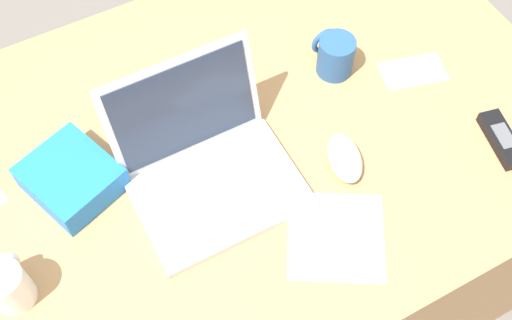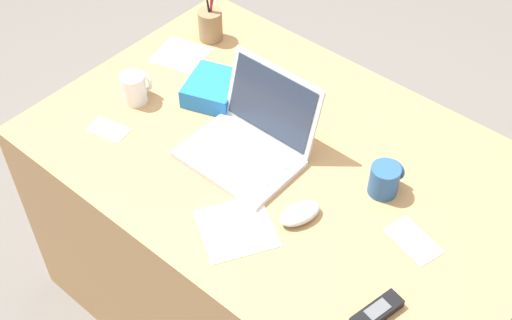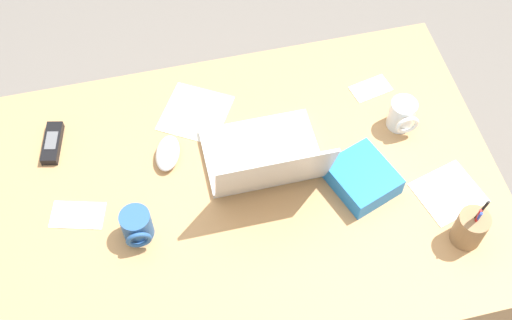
{
  "view_description": "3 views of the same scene",
  "coord_description": "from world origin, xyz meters",
  "px_view_note": "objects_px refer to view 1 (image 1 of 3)",
  "views": [
    {
      "loc": [
        -0.3,
        -0.65,
        1.83
      ],
      "look_at": [
        -0.0,
        -0.09,
        0.8
      ],
      "focal_mm": 44.59,
      "sensor_mm": 36.0,
      "label": 1
    },
    {
      "loc": [
        0.79,
        -1.05,
        2.11
      ],
      "look_at": [
        -0.03,
        -0.09,
        0.8
      ],
      "focal_mm": 47.92,
      "sensor_mm": 36.0,
      "label": 2
    },
    {
      "loc": [
        0.15,
        0.87,
        2.29
      ],
      "look_at": [
        -0.05,
        -0.02,
        0.87
      ],
      "focal_mm": 46.8,
      "sensor_mm": 36.0,
      "label": 3
    }
  ],
  "objects_px": {
    "computer_mouse": "(345,158)",
    "cordless_phone": "(502,139)",
    "laptop": "(208,166)",
    "coffee_mug_tall": "(335,55)",
    "snack_bag": "(71,178)",
    "coffee_mug_white": "(8,285)"
  },
  "relations": [
    {
      "from": "coffee_mug_white",
      "to": "snack_bag",
      "type": "bearing_deg",
      "value": 43.99
    },
    {
      "from": "coffee_mug_white",
      "to": "coffee_mug_tall",
      "type": "relative_size",
      "value": 1.03
    },
    {
      "from": "computer_mouse",
      "to": "coffee_mug_tall",
      "type": "relative_size",
      "value": 1.28
    },
    {
      "from": "coffee_mug_white",
      "to": "cordless_phone",
      "type": "relative_size",
      "value": 0.67
    },
    {
      "from": "computer_mouse",
      "to": "coffee_mug_tall",
      "type": "distance_m",
      "value": 0.24
    },
    {
      "from": "computer_mouse",
      "to": "coffee_mug_tall",
      "type": "height_order",
      "value": "coffee_mug_tall"
    },
    {
      "from": "cordless_phone",
      "to": "snack_bag",
      "type": "relative_size",
      "value": 0.83
    },
    {
      "from": "computer_mouse",
      "to": "coffee_mug_white",
      "type": "relative_size",
      "value": 1.25
    },
    {
      "from": "computer_mouse",
      "to": "coffee_mug_tall",
      "type": "xyz_separation_m",
      "value": [
        0.11,
        0.22,
        0.03
      ]
    },
    {
      "from": "coffee_mug_white",
      "to": "cordless_phone",
      "type": "height_order",
      "value": "coffee_mug_white"
    },
    {
      "from": "laptop",
      "to": "coffee_mug_tall",
      "type": "height_order",
      "value": "laptop"
    },
    {
      "from": "laptop",
      "to": "cordless_phone",
      "type": "height_order",
      "value": "laptop"
    },
    {
      "from": "computer_mouse",
      "to": "cordless_phone",
      "type": "relative_size",
      "value": 0.84
    },
    {
      "from": "coffee_mug_white",
      "to": "snack_bag",
      "type": "xyz_separation_m",
      "value": [
        0.17,
        0.16,
        -0.02
      ]
    },
    {
      "from": "computer_mouse",
      "to": "cordless_phone",
      "type": "height_order",
      "value": "computer_mouse"
    },
    {
      "from": "snack_bag",
      "to": "coffee_mug_tall",
      "type": "bearing_deg",
      "value": 1.36
    },
    {
      "from": "coffee_mug_white",
      "to": "cordless_phone",
      "type": "bearing_deg",
      "value": -8.94
    },
    {
      "from": "coffee_mug_tall",
      "to": "snack_bag",
      "type": "relative_size",
      "value": 0.55
    },
    {
      "from": "computer_mouse",
      "to": "snack_bag",
      "type": "distance_m",
      "value": 0.53
    },
    {
      "from": "computer_mouse",
      "to": "cordless_phone",
      "type": "xyz_separation_m",
      "value": [
        0.3,
        -0.11,
        -0.01
      ]
    },
    {
      "from": "snack_bag",
      "to": "cordless_phone",
      "type": "bearing_deg",
      "value": -21.44
    },
    {
      "from": "cordless_phone",
      "to": "laptop",
      "type": "bearing_deg",
      "value": 159.81
    }
  ]
}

